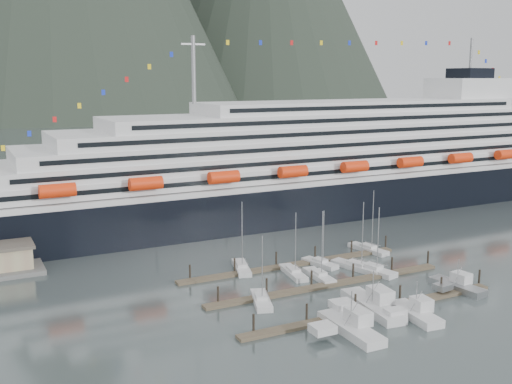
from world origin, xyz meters
TOP-DOWN VIEW (x-y plane):
  - ground at (0.00, 0.00)m, footprint 1600.00×1600.00m
  - cruise_ship at (30.03, 54.94)m, footprint 210.00×30.40m
  - dock_near at (-4.93, -9.95)m, footprint 48.18×2.28m
  - dock_mid at (-4.93, 3.05)m, footprint 48.18×2.28m
  - dock_far at (-4.93, 16.05)m, footprint 48.18×2.28m
  - sailboat_a at (-19.50, 1.21)m, footprint 5.38×9.31m
  - sailboat_b at (-7.60, 11.13)m, footprint 3.79×9.57m
  - sailboat_c at (-4.27, 7.35)m, footprint 3.20×9.17m
  - sailboat_d at (5.10, 8.51)m, footprint 5.72×11.36m
  - sailboat_e at (-15.01, 18.28)m, footprint 5.10×9.91m
  - sailboat_f at (0.05, 13.80)m, footprint 4.22×8.45m
  - sailboat_g at (14.66, 17.47)m, footprint 3.99×10.23m
  - sailboat_h at (6.59, 5.48)m, footprint 5.06×10.10m
  - trawler_a at (-13.39, -15.00)m, footprint 9.19×12.77m
  - trawler_b at (-1.15, -14.99)m, footprint 7.81×10.24m
  - trawler_c at (-5.26, -9.45)m, footprint 10.30×14.51m
  - trawler_d at (13.83, -8.70)m, footprint 7.90×10.63m

SIDE VIEW (x-z plane):
  - ground at x=0.00m, z-range 0.00..0.00m
  - dock_near at x=-4.93m, z-range -1.29..1.91m
  - dock_mid at x=-4.93m, z-range -1.29..1.91m
  - dock_far at x=-4.93m, z-range -1.29..1.91m
  - sailboat_f at x=0.05m, z-range -5.43..6.22m
  - sailboat_b at x=-7.60m, z-range -5.92..6.73m
  - sailboat_a at x=-19.50m, z-range -5.65..6.47m
  - sailboat_g at x=14.66m, z-range -6.48..7.30m
  - sailboat_c at x=-4.27m, z-range -6.26..7.09m
  - sailboat_d at x=5.10m, z-range -6.56..7.40m
  - sailboat_e at x=-15.01m, z-range -6.62..7.46m
  - sailboat_h at x=6.59m, z-range -6.27..7.14m
  - trawler_d at x=13.83m, z-range -2.23..3.86m
  - trawler_b at x=-1.15m, z-range -2.38..4.08m
  - trawler_a at x=-13.39m, z-range -2.60..4.39m
  - trawler_c at x=-5.26m, z-range -2.71..4.55m
  - cruise_ship at x=30.03m, z-range -13.11..37.19m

